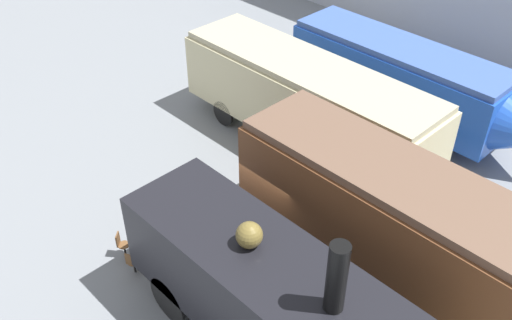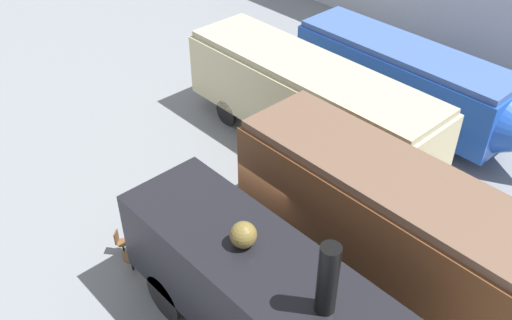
% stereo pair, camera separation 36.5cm
% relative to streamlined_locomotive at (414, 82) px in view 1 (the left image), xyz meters
% --- Properties ---
extents(ground_plane, '(80.00, 80.00, 0.00)m').
position_rel_streamlined_locomotive_xyz_m(ground_plane, '(0.51, -8.75, -1.85)').
color(ground_plane, gray).
extents(streamlined_locomotive, '(11.06, 2.56, 3.17)m').
position_rel_streamlined_locomotive_xyz_m(streamlined_locomotive, '(0.00, 0.00, 0.00)').
color(streamlined_locomotive, blue).
rests_on(streamlined_locomotive, ground_plane).
extents(passenger_coach_vintage, '(10.56, 2.87, 3.40)m').
position_rel_streamlined_locomotive_xyz_m(passenger_coach_vintage, '(-1.94, -4.16, 0.18)').
color(passenger_coach_vintage, beige).
rests_on(passenger_coach_vintage, ground_plane).
extents(passenger_coach_wooden, '(8.80, 2.76, 4.00)m').
position_rel_streamlined_locomotive_xyz_m(passenger_coach_wooden, '(4.07, -7.67, 0.50)').
color(passenger_coach_wooden, brown).
rests_on(passenger_coach_wooden, ground_plane).
extents(steam_locomotive, '(7.72, 2.53, 5.13)m').
position_rel_streamlined_locomotive_xyz_m(steam_locomotive, '(3.36, -11.74, 0.27)').
color(steam_locomotive, black).
rests_on(steam_locomotive, ground_plane).
extents(cafe_table_near, '(0.75, 0.75, 0.78)m').
position_rel_streamlined_locomotive_xyz_m(cafe_table_near, '(-1.24, -12.08, -1.27)').
color(cafe_table_near, black).
rests_on(cafe_table_near, ground_plane).
extents(cafe_chair_0, '(0.36, 0.38, 0.87)m').
position_rel_streamlined_locomotive_xyz_m(cafe_chair_0, '(-1.08, -11.35, -1.34)').
color(cafe_chair_0, black).
rests_on(cafe_chair_0, ground_plane).
extents(cafe_chair_1, '(0.40, 0.39, 0.87)m').
position_rel_streamlined_locomotive_xyz_m(cafe_chair_1, '(-1.89, -11.70, -1.34)').
color(cafe_chair_1, black).
rests_on(cafe_chair_1, ground_plane).
extents(cafe_chair_2, '(0.41, 0.40, 0.87)m').
position_rel_streamlined_locomotive_xyz_m(cafe_chair_2, '(-1.81, -12.57, -1.34)').
color(cafe_chair_2, black).
rests_on(cafe_chair_2, ground_plane).
extents(cafe_chair_3, '(0.38, 0.40, 0.87)m').
position_rel_streamlined_locomotive_xyz_m(cafe_chair_3, '(-0.95, -12.77, -1.34)').
color(cafe_chair_3, black).
rests_on(cafe_chair_3, ground_plane).
extents(cafe_chair_4, '(0.36, 0.36, 0.87)m').
position_rel_streamlined_locomotive_xyz_m(cafe_chair_4, '(-0.50, -12.02, -1.34)').
color(cafe_chair_4, black).
rests_on(cafe_chair_4, ground_plane).
extents(visitor_person, '(0.34, 0.34, 1.58)m').
position_rel_streamlined_locomotive_xyz_m(visitor_person, '(-0.94, -10.63, -1.00)').
color(visitor_person, '#262633').
rests_on(visitor_person, ground_plane).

